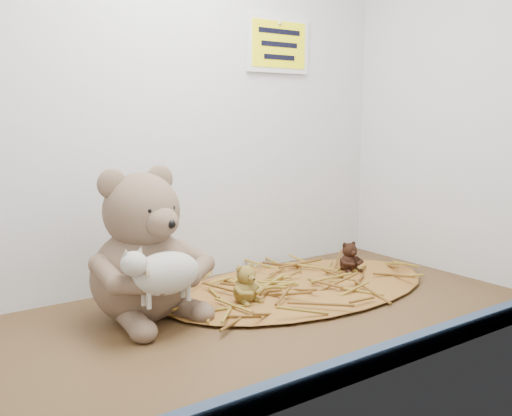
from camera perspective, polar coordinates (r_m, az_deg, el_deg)
alcove_shell at (r=109.52cm, az=-3.99°, el=12.89°), size 120.40×60.20×90.40cm
front_rail at (r=87.29cm, az=9.82°, el=-15.39°), size 119.28×2.20×3.60cm
straw_bed at (r=127.46cm, az=4.60°, el=-7.84°), size 65.26×37.89×1.26cm
main_teddy at (r=108.36cm, az=-11.47°, el=-3.54°), size 27.07×28.11×28.74cm
toy_lamb at (r=100.08cm, az=-9.01°, el=-6.48°), size 16.34×9.97×10.56cm
mini_teddy_tan at (r=114.80cm, az=-1.05°, el=-7.37°), size 6.77×7.10×7.82cm
mini_teddy_brown at (r=138.77cm, az=9.30°, el=-4.70°), size 6.58×6.86×7.21cm
wall_sign at (r=144.11cm, az=2.21°, el=16.01°), size 16.00×1.20×11.00cm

